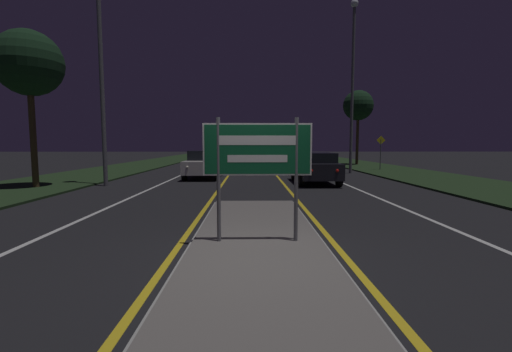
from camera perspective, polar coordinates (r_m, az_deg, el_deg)
ground_plane at (r=5.66m, az=0.36°, el=-13.31°), size 160.00×160.00×0.00m
median_island at (r=6.20m, az=0.23°, el=-11.26°), size 2.43×8.78×0.10m
verge_left at (r=27.10m, az=-21.20°, el=1.20°), size 5.00×100.00×0.08m
verge_right at (r=27.19m, az=19.79°, el=1.25°), size 5.00×100.00×0.08m
centre_line_yellow_left at (r=30.45m, az=-3.36°, el=1.89°), size 0.12×70.00×0.01m
centre_line_yellow_right at (r=30.46m, az=1.92°, el=1.89°), size 0.12×70.00×0.01m
lane_line_white_left at (r=30.69m, az=-8.59°, el=1.86°), size 0.12×70.00×0.01m
lane_line_white_right at (r=30.72m, az=7.14°, el=1.89°), size 0.12×70.00×0.01m
edge_line_white_left at (r=31.23m, az=-14.05°, el=1.82°), size 0.10×70.00×0.01m
edge_line_white_right at (r=31.29m, az=12.59°, el=1.86°), size 0.10×70.00×0.01m
highway_sign at (r=5.94m, az=0.24°, el=3.47°), size 1.89×0.07×2.17m
streetlight_left_near at (r=16.88m, az=-24.61°, el=21.27°), size 0.60×0.60×9.68m
streetlight_right_near at (r=22.68m, az=15.83°, el=16.38°), size 0.46×0.46×10.49m
car_receding_0 at (r=16.11m, az=9.83°, el=1.46°), size 1.85×4.14×1.43m
car_receding_1 at (r=23.36m, az=5.59°, el=2.73°), size 1.94×4.32×1.46m
car_approaching_0 at (r=18.68m, az=-8.61°, el=2.04°), size 1.86×4.18×1.47m
warning_sign at (r=24.89m, az=20.06°, el=4.20°), size 0.60×0.06×2.31m
roadside_palm_left at (r=16.75m, az=-33.65°, el=15.27°), size 2.56×2.56×6.20m
roadside_palm_right at (r=31.10m, az=16.67°, el=11.13°), size 2.55×2.55×6.33m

